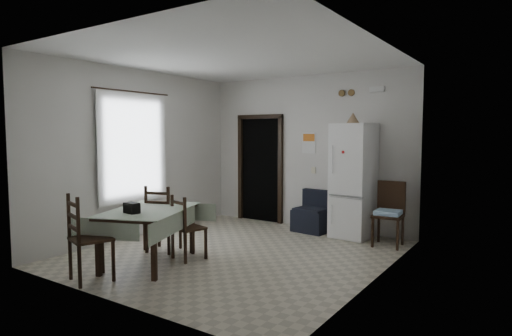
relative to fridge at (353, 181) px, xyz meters
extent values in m
plane|color=#BAB198|center=(-1.06, -1.93, -0.98)|extent=(4.50, 4.50, 0.00)
cube|color=black|center=(-2.11, 0.53, 0.07)|extent=(0.90, 0.45, 2.10)
cube|color=black|center=(-2.60, 0.29, 0.07)|extent=(0.08, 0.10, 2.18)
cube|color=black|center=(-1.62, 0.29, 0.07)|extent=(0.08, 0.10, 2.18)
cube|color=black|center=(-2.11, 0.29, 1.16)|extent=(1.06, 0.10, 0.08)
cube|color=silver|center=(-3.21, -2.13, 0.57)|extent=(0.10, 1.20, 1.60)
cube|color=white|center=(-3.10, -2.13, 0.57)|extent=(0.02, 1.45, 1.85)
cylinder|color=black|center=(-3.09, -2.13, 1.52)|extent=(0.02, 1.60, 0.02)
cube|color=white|center=(-1.01, 0.31, 0.64)|extent=(0.28, 0.02, 0.40)
cube|color=orange|center=(-1.01, 0.30, 0.74)|extent=(0.24, 0.01, 0.14)
cube|color=beige|center=(-0.91, 0.31, 0.12)|extent=(0.08, 0.02, 0.12)
cylinder|color=brown|center=(-0.36, 0.30, 1.54)|extent=(0.12, 0.03, 0.12)
cylinder|color=brown|center=(-0.18, 0.30, 1.54)|extent=(0.12, 0.03, 0.12)
cube|color=white|center=(0.29, 0.28, 1.57)|extent=(0.25, 0.07, 0.09)
cone|color=tan|center=(-0.01, -0.04, 1.07)|extent=(0.24, 0.24, 0.18)
cube|color=black|center=(-1.72, -3.35, -0.16)|extent=(0.23, 0.15, 0.14)
camera|label=1|loc=(2.68, -7.01, 0.79)|focal=30.00mm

